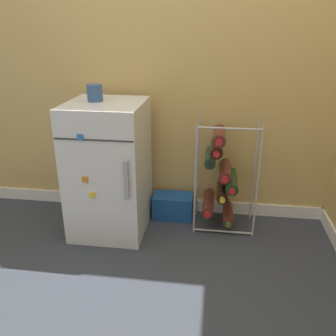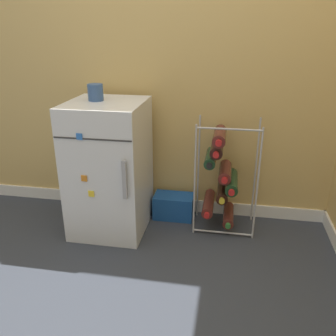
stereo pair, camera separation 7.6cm
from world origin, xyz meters
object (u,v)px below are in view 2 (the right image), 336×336
at_px(wine_rack, 221,176).
at_px(mini_fridge, 109,168).
at_px(soda_box, 174,206).
at_px(fridge_top_cup, 96,92).

bearing_deg(wine_rack, mini_fridge, -170.18).
xyz_separation_m(wine_rack, soda_box, (-0.32, 0.07, -0.29)).
bearing_deg(wine_rack, fridge_top_cup, -172.70).
bearing_deg(fridge_top_cup, mini_fridge, -19.84).
relative_size(wine_rack, fridge_top_cup, 7.43).
distance_m(soda_box, fridge_top_cup, 0.96).
distance_m(wine_rack, soda_box, 0.44).
xyz_separation_m(mini_fridge, soda_box, (0.39, 0.19, -0.34)).
distance_m(mini_fridge, fridge_top_cup, 0.48).
relative_size(mini_fridge, fridge_top_cup, 8.59).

